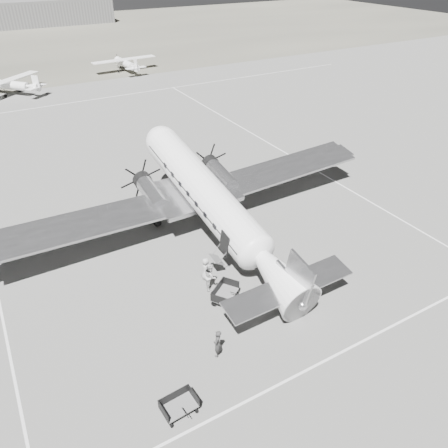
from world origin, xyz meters
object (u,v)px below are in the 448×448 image
at_px(light_plane_left, 12,86).
at_px(baggage_cart_near, 225,294).
at_px(hangar_main, 34,12).
at_px(passenger, 206,269).
at_px(light_plane_right, 126,65).
at_px(baggage_cart_far, 179,406).
at_px(dc3_airliner, 211,202).
at_px(ground_crew, 218,344).
at_px(ramp_agent, 211,276).

bearing_deg(light_plane_left, baggage_cart_near, -126.04).
height_order(hangar_main, baggage_cart_near, hangar_main).
relative_size(light_plane_left, passenger, 7.35).
height_order(light_plane_right, baggage_cart_far, light_plane_right).
distance_m(dc3_airliner, light_plane_right, 55.28).
bearing_deg(light_plane_right, ground_crew, -109.06).
bearing_deg(ramp_agent, ground_crew, -176.27).
distance_m(dc3_airliner, light_plane_left, 49.22).
distance_m(baggage_cart_near, passenger, 2.59).
bearing_deg(light_plane_right, baggage_cart_far, -111.24).
relative_size(baggage_cart_far, ramp_agent, 0.90).
relative_size(hangar_main, dc3_airliner, 1.31).
relative_size(light_plane_right, ground_crew, 6.63).
xyz_separation_m(light_plane_left, passenger, (5.08, -52.91, -0.43)).
bearing_deg(light_plane_left, ground_crew, -128.80).
bearing_deg(ramp_agent, dc3_airliner, -0.53).
xyz_separation_m(light_plane_left, ramp_agent, (4.92, -53.93, -0.27)).
bearing_deg(dc3_airliner, baggage_cart_near, -112.81).
relative_size(baggage_cart_near, baggage_cart_far, 1.10).
relative_size(light_plane_right, baggage_cart_near, 6.00).
bearing_deg(light_plane_right, hangar_main, 89.25).
xyz_separation_m(light_plane_left, baggage_cart_near, (5.12, -55.48, -0.71)).
distance_m(baggage_cart_near, baggage_cart_far, 8.23).
bearing_deg(light_plane_right, ramp_agent, -108.18).
bearing_deg(ground_crew, dc3_airliner, -161.41).
relative_size(hangar_main, baggage_cart_near, 21.49).
xyz_separation_m(light_plane_right, ramp_agent, (-14.73, -59.34, -0.23)).
bearing_deg(ground_crew, light_plane_right, -149.61).
bearing_deg(dc3_airliner, ground_crew, -117.89).
relative_size(hangar_main, passenger, 25.40).
bearing_deg(passenger, dc3_airliner, -38.16).
bearing_deg(ramp_agent, light_plane_right, 14.19).
height_order(dc3_airliner, baggage_cart_near, dc3_airliner).
xyz_separation_m(hangar_main, baggage_cart_far, (-16.34, -132.92, -2.80)).
height_order(baggage_cart_near, passenger, passenger).
relative_size(baggage_cart_far, ground_crew, 1.01).
bearing_deg(hangar_main, passenger, -94.83).
distance_m(ground_crew, ramp_agent, 5.63).
distance_m(light_plane_left, ramp_agent, 54.16).
bearing_deg(passenger, light_plane_left, -0.21).
relative_size(light_plane_left, light_plane_right, 1.04).
relative_size(light_plane_left, ramp_agent, 6.14).
bearing_deg(hangar_main, light_plane_left, -102.28).
distance_m(baggage_cart_far, ground_crew, 4.01).
xyz_separation_m(light_plane_right, baggage_cart_far, (-20.38, -66.67, -0.71)).
bearing_deg(baggage_cart_far, baggage_cart_near, 40.57).
distance_m(baggage_cart_near, ground_crew, 4.39).
xyz_separation_m(ground_crew, ramp_agent, (2.33, 5.13, 0.11)).
bearing_deg(baggage_cart_far, dc3_airliner, 51.92).
relative_size(dc3_airliner, baggage_cart_near, 16.47).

